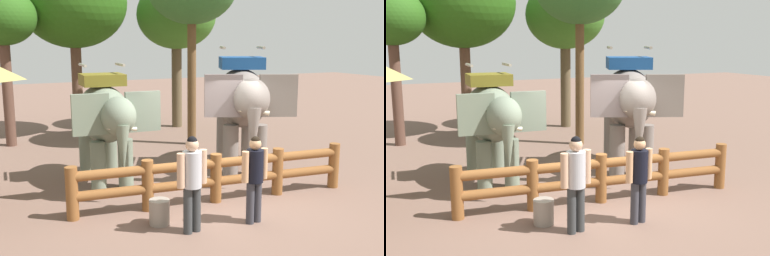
# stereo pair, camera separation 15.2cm
# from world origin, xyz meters

# --- Properties ---
(ground_plane) EXTENTS (60.00, 60.00, 0.00)m
(ground_plane) POSITION_xyz_m (0.00, 0.00, 0.00)
(ground_plane) COLOR brown
(log_fence) EXTENTS (6.17, 0.80, 1.05)m
(log_fence) POSITION_xyz_m (-0.00, 0.27, 0.60)
(log_fence) COLOR brown
(log_fence) RESTS_ON ground
(elephant_near_left) EXTENTS (1.90, 3.33, 2.86)m
(elephant_near_left) POSITION_xyz_m (-1.74, 2.60, 1.61)
(elephant_near_left) COLOR slate
(elephant_near_left) RESTS_ON ground
(elephant_center) EXTENTS (2.84, 3.85, 3.24)m
(elephant_center) POSITION_xyz_m (1.83, 2.28, 1.82)
(elephant_center) COLOR slate
(elephant_center) RESTS_ON ground
(tourist_woman_in_black) EXTENTS (0.62, 0.40, 1.77)m
(tourist_woman_in_black) POSITION_xyz_m (-1.14, -0.96, 1.02)
(tourist_woman_in_black) COLOR #323536
(tourist_woman_in_black) RESTS_ON ground
(tourist_man_in_blue) EXTENTS (0.59, 0.37, 1.67)m
(tourist_man_in_blue) POSITION_xyz_m (0.11, -1.04, 0.97)
(tourist_man_in_blue) COLOR #33333B
(tourist_man_in_blue) RESTS_ON ground
(tree_back_center) EXTENTS (2.09, 2.09, 5.00)m
(tree_back_center) POSITION_xyz_m (-3.53, 7.83, 4.00)
(tree_back_center) COLOR brown
(tree_back_center) RESTS_ON ground
(tree_far_right) EXTENTS (3.73, 3.73, 6.27)m
(tree_far_right) POSITION_xyz_m (-1.11, 8.86, 4.65)
(tree_far_right) COLOR brown
(tree_far_right) RESTS_ON ground
(tree_deep_back) EXTENTS (3.04, 3.04, 5.63)m
(tree_deep_back) POSITION_xyz_m (2.71, 8.64, 4.28)
(tree_deep_back) COLOR brown
(tree_deep_back) RESTS_ON ground
(feed_bucket) EXTENTS (0.39, 0.39, 0.48)m
(feed_bucket) POSITION_xyz_m (-1.54, -0.37, 0.24)
(feed_bucket) COLOR gray
(feed_bucket) RESTS_ON ground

